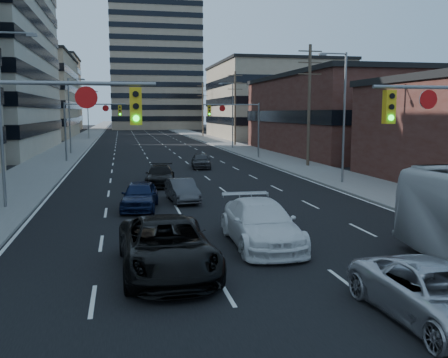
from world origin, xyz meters
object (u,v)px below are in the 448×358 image
black_pickup (167,247)px  silver_suv (436,294)px  white_van (261,223)px  sedan_blue (140,195)px

black_pickup → silver_suv: 7.77m
black_pickup → white_van: size_ratio=1.05×
white_van → sedan_blue: white_van is taller
silver_suv → sedan_blue: size_ratio=1.17×
silver_suv → white_van: bearing=103.4°
silver_suv → black_pickup: bearing=137.2°
white_van → sedan_blue: bearing=118.7°
white_van → silver_suv: (2.15, -7.60, -0.13)m
black_pickup → silver_suv: black_pickup is taller
sedan_blue → white_van: bearing=-54.6°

